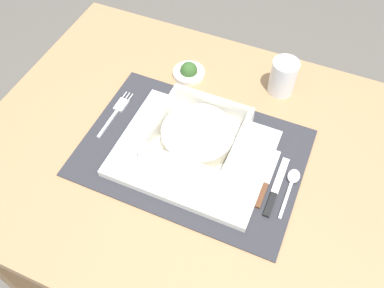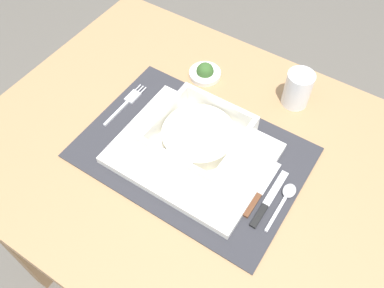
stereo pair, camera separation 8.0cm
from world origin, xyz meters
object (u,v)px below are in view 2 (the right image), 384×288
object	(u,v)px
butter_knife	(267,202)
drinking_glass	(297,90)
condiment_saucer	(205,73)
porridge_bowl	(198,138)
bread_knife	(260,192)
dining_table	(203,183)
fork	(128,102)
spoon	(287,195)

from	to	relation	value
butter_knife	drinking_glass	distance (m)	0.27
drinking_glass	condiment_saucer	world-z (taller)	drinking_glass
condiment_saucer	porridge_bowl	bearing A→B (deg)	-61.65
condiment_saucer	bread_knife	bearing A→B (deg)	-39.70
dining_table	butter_knife	size ratio (longest dim) A/B	6.91
butter_knife	fork	bearing A→B (deg)	175.71
spoon	bread_knife	size ratio (longest dim) A/B	0.82
porridge_bowl	condiment_saucer	xyz separation A→B (m)	(-0.10, 0.19, -0.03)
condiment_saucer	butter_knife	bearing A→B (deg)	-38.84
fork	spoon	bearing A→B (deg)	-6.84
spoon	drinking_glass	bearing A→B (deg)	108.03
dining_table	bread_knife	distance (m)	0.17
porridge_bowl	drinking_glass	xyz separation A→B (m)	(0.11, 0.23, -0.00)
bread_knife	drinking_glass	distance (m)	0.25
dining_table	fork	xyz separation A→B (m)	(-0.22, 0.03, 0.11)
bread_knife	porridge_bowl	bearing A→B (deg)	175.15
fork	porridge_bowl	bearing A→B (deg)	-9.59
porridge_bowl	butter_knife	world-z (taller)	porridge_bowl
dining_table	condiment_saucer	bearing A→B (deg)	121.88
fork	drinking_glass	bearing A→B (deg)	30.44
dining_table	bread_knife	bearing A→B (deg)	-7.49
porridge_bowl	bread_knife	size ratio (longest dim) A/B	1.25
butter_knife	drinking_glass	size ratio (longest dim) A/B	1.67
porridge_bowl	drinking_glass	bearing A→B (deg)	64.52
butter_knife	spoon	bearing A→B (deg)	56.20
fork	butter_knife	bearing A→B (deg)	-11.76
spoon	porridge_bowl	bearing A→B (deg)	176.10
fork	butter_knife	world-z (taller)	butter_knife
bread_knife	drinking_glass	xyz separation A→B (m)	(-0.04, 0.25, 0.03)
fork	spoon	size ratio (longest dim) A/B	1.22
dining_table	condiment_saucer	size ratio (longest dim) A/B	12.82
fork	butter_knife	size ratio (longest dim) A/B	1.00
dining_table	drinking_glass	xyz separation A→B (m)	(0.09, 0.23, 0.14)
fork	drinking_glass	world-z (taller)	drinking_glass
butter_knife	porridge_bowl	bearing A→B (deg)	173.25
spoon	dining_table	bearing A→B (deg)	177.65
fork	condiment_saucer	xyz separation A→B (m)	(0.10, 0.17, 0.01)
condiment_saucer	fork	bearing A→B (deg)	-120.38
fork	condiment_saucer	size ratio (longest dim) A/B	1.85
dining_table	drinking_glass	world-z (taller)	drinking_glass
dining_table	porridge_bowl	bearing A→B (deg)	164.75
spoon	drinking_glass	size ratio (longest dim) A/B	1.36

